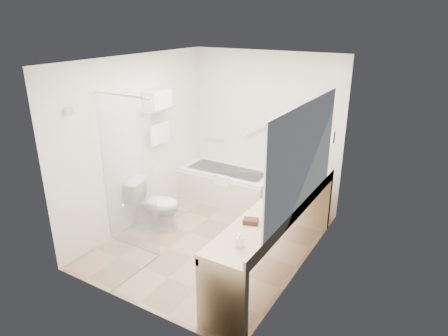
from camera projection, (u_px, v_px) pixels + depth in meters
The scene contains 25 objects.
floor at pixel (213, 240), 5.69m from camera, with size 3.20×3.20×0.00m, color tan.
ceiling at pixel (211, 59), 4.79m from camera, with size 2.60×3.20×0.10m, color white.
wall_back at pixel (265, 129), 6.52m from camera, with size 2.60×0.10×2.50m, color silver.
wall_front at pixel (126, 203), 3.96m from camera, with size 2.60×0.10×2.50m, color silver.
wall_left at pixel (138, 142), 5.87m from camera, with size 0.10×3.20×2.50m, color silver.
wall_right at pixel (307, 176), 4.62m from camera, with size 0.10×3.20×2.50m, color silver.
bathtub at pixel (227, 185), 6.82m from camera, with size 1.60×0.73×0.59m.
grab_bar_short at pixel (214, 139), 7.05m from camera, with size 0.03×0.03×0.40m, color silver.
grab_bar_long at pixel (261, 129), 6.52m from camera, with size 0.03×0.03×0.60m, color silver.
shower_enclosure at pixel (128, 184), 4.87m from camera, with size 0.96×0.91×2.11m.
towel_shelf at pixel (158, 105), 5.90m from camera, with size 0.24×0.55×0.81m.
vanity_counter at pixel (277, 222), 4.85m from camera, with size 0.55×2.70×0.95m.
sink at pixel (293, 198), 5.09m from camera, with size 0.40×0.52×0.14m, color white.
faucet at pixel (304, 192), 4.98m from camera, with size 0.03×0.03×0.14m, color silver.
mirror at pixel (303, 156), 4.40m from camera, with size 0.02×2.00×1.20m, color #ADB3BA.
hairdryer_unit at pixel (331, 137), 5.41m from camera, with size 0.08×0.10×0.18m, color white.
toilet at pixel (155, 204), 5.93m from camera, with size 0.42×0.75×0.74m, color white.
amenity_basket at pixel (251, 221), 4.39m from camera, with size 0.16×0.11×0.05m, color #402417.
soap_bottle_a at pixel (240, 243), 3.95m from camera, with size 0.06×0.14×0.07m, color white.
soap_bottle_b at pixel (265, 213), 4.54m from camera, with size 0.08×0.11×0.08m, color white.
water_bottle_left at pixel (297, 172), 5.61m from camera, with size 0.06×0.06×0.19m.
water_bottle_mid at pixel (316, 168), 5.73m from camera, with size 0.06×0.06×0.20m.
water_bottle_right at pixel (314, 167), 5.74m from camera, with size 0.07×0.07×0.22m.
drinking_glass_near at pixel (309, 171), 5.78m from camera, with size 0.06×0.06×0.08m, color silver.
drinking_glass_far at pixel (298, 179), 5.46m from camera, with size 0.07×0.07×0.09m, color silver.
Camera 1 is at (2.67, -4.16, 3.00)m, focal length 32.00 mm.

